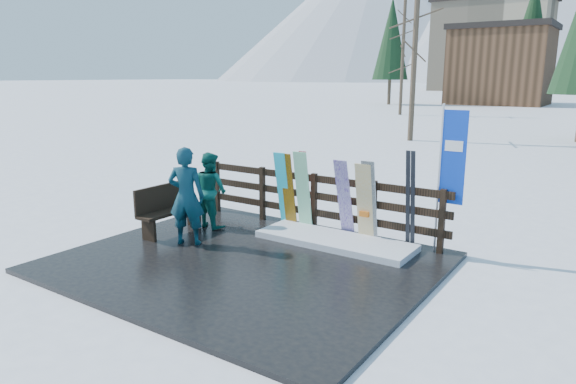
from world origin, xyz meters
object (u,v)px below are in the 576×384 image
Objects in this scene: rental_flag at (450,163)px; person_front at (186,196)px; snowboard_0 at (283,190)px; snowboard_5 at (365,203)px; bench at (169,207)px; snowboard_2 at (288,191)px; snowboard_3 at (344,199)px; snowboard_4 at (370,202)px; person_back at (210,190)px; snowboard_1 at (303,191)px.

person_front is at bearing -152.23° from rental_flag.
snowboard_0 is 1.04× the size of snowboard_5.
bench is at bearing -48.15° from person_front.
snowboard_2 reaches higher than snowboard_3.
rental_flag is (4.91, 1.85, 1.09)m from bench.
snowboard_0 is 1.93m from snowboard_4.
person_back is at bearing -165.66° from snowboard_4.
snowboard_3 is (1.41, -0.00, -0.01)m from snowboard_0.
snowboard_0 is at bearing 180.00° from snowboard_2.
snowboard_3 is at bearing -167.07° from person_front.
snowboard_4 is at bearing 0.00° from snowboard_5.
snowboard_5 is (1.83, -0.00, -0.03)m from snowboard_0.
person_front is (-1.32, -1.89, 0.10)m from snowboard_1.
person_back is at bearing -166.50° from rental_flag.
rental_flag reaches higher than person_back.
snowboard_2 is (1.78, 1.58, 0.26)m from bench.
person_front reaches higher than person_back.
snowboard_5 is (1.35, 0.00, -0.05)m from snowboard_1.
snowboard_5 is at bearing 0.00° from snowboard_1.
snowboard_1 is at bearing -146.00° from person_back.
snowboard_1 is 1.45m from snowboard_4.
snowboard_5 is (-0.10, -0.00, -0.03)m from snowboard_4.
person_back is at bearing -149.50° from snowboard_2.
snowboard_1 is at bearing -180.00° from snowboard_4.
snowboard_2 reaches higher than bench.
snowboard_1 is 1.35m from snowboard_5.
snowboard_4 is at bearing -156.83° from person_back.
bench is at bearing 71.08° from person_back.
snowboard_0 is 0.87× the size of person_front.
person_back reaches higher than bench.
snowboard_0 reaches higher than person_back.
snowboard_3 is 2.78m from person_back.
person_front is at bearing -117.21° from snowboard_2.
person_front is (-0.84, -1.89, 0.12)m from snowboard_0.
bench is at bearing -138.47° from snowboard_2.
person_back is at bearing -165.22° from snowboard_5.
snowboard_1 is 0.93m from snowboard_3.
bench is 3.92m from snowboard_4.
person_front is at bearing -113.98° from snowboard_0.
person_back reaches higher than snowboard_5.
snowboard_2 is 2.13m from person_front.
snowboard_2 is at bearing 180.00° from snowboard_1.
snowboard_0 reaches higher than snowboard_2.
snowboard_3 is 1.05× the size of snowboard_5.
snowboard_0 is 0.99× the size of snowboard_3.
snowboard_2 reaches higher than snowboard_5.
person_back is (-2.66, -0.81, 0.00)m from snowboard_3.
rental_flag is at bearing 20.62° from bench.
snowboard_1 is 0.90× the size of person_front.
bench is at bearing -136.29° from snowboard_0.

